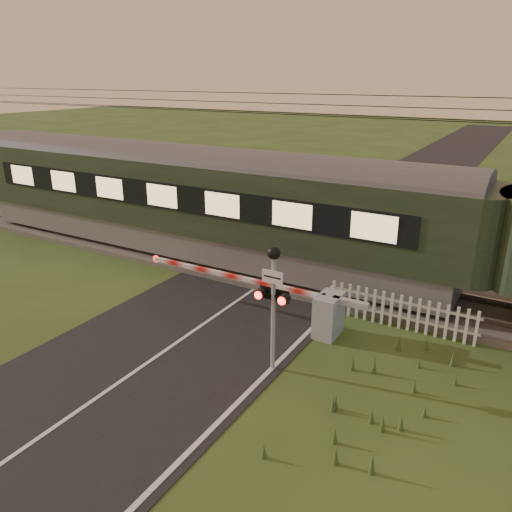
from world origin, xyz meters
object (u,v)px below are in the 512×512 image
Objects in this scene: boom_gate at (317,310)px; picket_fence at (400,311)px; crossing_signal at (273,287)px; train at (502,245)px.

boom_gate is 1.71× the size of picket_fence.
crossing_signal is 0.74× the size of picket_fence.
boom_gate is at bearing 85.40° from crossing_signal.
train is 13.59× the size of crossing_signal.
crossing_signal is (-4.19, -5.46, -0.11)m from train.
picket_fence is (-2.11, -1.89, -1.74)m from train.
train reaches higher than boom_gate.
train is at bearing 52.54° from crossing_signal.
crossing_signal is at bearing -127.46° from train.
train is at bearing 41.87° from picket_fence.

